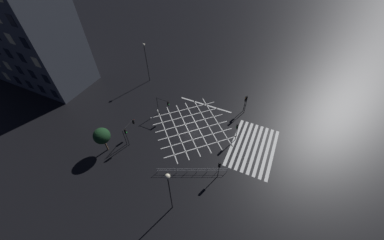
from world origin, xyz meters
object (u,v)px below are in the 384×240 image
at_px(traffic_light_median_south, 237,129).
at_px(traffic_light_median_north, 163,104).
at_px(traffic_light_sw_main, 219,167).
at_px(street_lamp_west, 169,184).
at_px(traffic_light_se_main, 245,101).
at_px(traffic_light_se_cross, 246,101).
at_px(street_tree_near, 102,136).
at_px(traffic_light_nw_main, 130,127).
at_px(street_lamp_east, 146,56).
at_px(traffic_light_nw_cross, 126,134).

bearing_deg(traffic_light_median_south, traffic_light_median_north, -0.63).
distance_m(traffic_light_sw_main, traffic_light_median_south, 7.62).
height_order(traffic_light_sw_main, street_lamp_west, street_lamp_west).
relative_size(traffic_light_se_main, traffic_light_se_cross, 0.86).
height_order(traffic_light_median_north, street_lamp_west, street_lamp_west).
height_order(traffic_light_median_south, street_tree_near, street_tree_near).
xyz_separation_m(traffic_light_se_cross, traffic_light_nw_main, (-13.82, 15.44, -0.31)).
bearing_deg(street_lamp_west, street_lamp_east, 38.42).
height_order(street_lamp_east, street_lamp_west, street_lamp_east).
relative_size(traffic_light_sw_main, traffic_light_nw_main, 0.99).
relative_size(traffic_light_se_cross, traffic_light_median_north, 1.02).
xyz_separation_m(traffic_light_se_main, traffic_light_median_south, (-7.35, -0.58, 0.21)).
relative_size(traffic_light_median_south, street_lamp_west, 0.45).
relative_size(traffic_light_nw_cross, traffic_light_median_south, 1.04).
bearing_deg(traffic_light_median_south, traffic_light_se_cross, -86.61).
height_order(traffic_light_median_north, street_lamp_east, street_lamp_east).
relative_size(traffic_light_sw_main, street_lamp_east, 0.40).
xyz_separation_m(traffic_light_se_cross, traffic_light_median_south, (-7.04, -0.42, -0.17)).
bearing_deg(traffic_light_se_main, traffic_light_median_south, 4.53).
relative_size(traffic_light_sw_main, traffic_light_nw_cross, 0.87).
xyz_separation_m(traffic_light_median_north, traffic_light_median_south, (-0.15, -13.55, -0.20)).
bearing_deg(traffic_light_se_cross, street_tree_near, 45.07).
distance_m(traffic_light_median_south, street_tree_near, 20.85).
distance_m(traffic_light_median_north, street_tree_near, 11.60).
distance_m(traffic_light_se_main, traffic_light_nw_main, 20.81).
bearing_deg(traffic_light_median_north, traffic_light_nw_main, -108.45).
bearing_deg(traffic_light_sw_main, traffic_light_se_main, 1.29).
xyz_separation_m(traffic_light_median_north, street_tree_near, (-10.71, 4.42, 0.52)).
xyz_separation_m(traffic_light_sw_main, traffic_light_se_cross, (14.65, 0.17, 0.41)).
relative_size(street_lamp_west, street_tree_near, 1.78).
bearing_deg(traffic_light_nw_main, traffic_light_sw_main, -93.06).
distance_m(traffic_light_nw_cross, traffic_light_median_south, 17.45).
bearing_deg(street_tree_near, traffic_light_sw_main, -80.57).
xyz_separation_m(traffic_light_se_cross, street_tree_near, (-17.60, 17.55, 0.54)).
height_order(traffic_light_median_north, street_tree_near, street_tree_near).
bearing_deg(street_lamp_east, traffic_light_median_south, -110.71).
relative_size(traffic_light_median_north, traffic_light_median_south, 1.04).
distance_m(traffic_light_se_cross, traffic_light_nw_cross, 21.40).
relative_size(traffic_light_se_main, traffic_light_median_north, 0.88).
bearing_deg(street_lamp_west, traffic_light_se_main, -9.10).
bearing_deg(traffic_light_median_north, street_tree_near, -112.44).
relative_size(traffic_light_se_cross, traffic_light_nw_cross, 1.02).
relative_size(traffic_light_sw_main, street_lamp_west, 0.41).
bearing_deg(street_lamp_west, traffic_light_nw_main, 57.07).
bearing_deg(traffic_light_se_cross, traffic_light_median_south, 93.39).
relative_size(traffic_light_se_main, traffic_light_nw_main, 1.00).
height_order(traffic_light_nw_main, street_tree_near, street_tree_near).
bearing_deg(traffic_light_nw_cross, traffic_light_median_north, 77.97).
bearing_deg(traffic_light_se_main, traffic_light_se_cross, 27.56).
bearing_deg(traffic_light_se_cross, street_lamp_east, -3.52).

